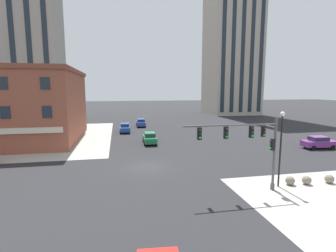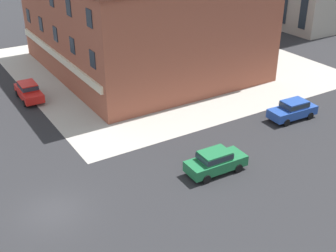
# 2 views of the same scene
# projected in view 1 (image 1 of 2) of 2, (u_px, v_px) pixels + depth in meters

# --- Properties ---
(ground_plane) EXTENTS (320.00, 320.00, 0.00)m
(ground_plane) POSITION_uv_depth(u_px,v_px,m) (147.00, 167.00, 26.34)
(ground_plane) COLOR #262628
(sidewalk_far_corner) EXTENTS (32.00, 32.00, 0.02)m
(sidewalk_far_corner) POSITION_uv_depth(u_px,v_px,m) (12.00, 138.00, 41.90)
(sidewalk_far_corner) COLOR #A8A399
(sidewalk_far_corner) RESTS_ON ground
(traffic_signal_main) EXTENTS (7.55, 2.09, 5.71)m
(traffic_signal_main) POSITION_uv_depth(u_px,v_px,m) (253.00, 142.00, 19.54)
(traffic_signal_main) COLOR #4C4C51
(traffic_signal_main) RESTS_ON ground
(bollard_sphere_curb_a) EXTENTS (0.75, 0.75, 0.75)m
(bollard_sphere_curb_a) POSITION_uv_depth(u_px,v_px,m) (290.00, 181.00, 21.22)
(bollard_sphere_curb_a) COLOR gray
(bollard_sphere_curb_a) RESTS_ON ground
(bollard_sphere_curb_b) EXTENTS (0.75, 0.75, 0.75)m
(bollard_sphere_curb_b) POSITION_uv_depth(u_px,v_px,m) (307.00, 180.00, 21.31)
(bollard_sphere_curb_b) COLOR gray
(bollard_sphere_curb_b) RESTS_ON ground
(bollard_sphere_curb_c) EXTENTS (0.75, 0.75, 0.75)m
(bollard_sphere_curb_c) POSITION_uv_depth(u_px,v_px,m) (329.00, 179.00, 21.61)
(bollard_sphere_curb_c) COLOR gray
(bollard_sphere_curb_c) RESTS_ON ground
(street_lamp_corner_near) EXTENTS (0.36, 0.36, 6.18)m
(street_lamp_corner_near) POSITION_uv_depth(u_px,v_px,m) (281.00, 141.00, 20.38)
(street_lamp_corner_near) COLOR black
(street_lamp_corner_near) RESTS_ON ground
(car_main_southbound_near) EXTENTS (2.00, 4.45, 1.68)m
(car_main_southbound_near) POSITION_uv_depth(u_px,v_px,m) (150.00, 137.00, 37.46)
(car_main_southbound_near) COLOR #1E6B3D
(car_main_southbound_near) RESTS_ON ground
(car_main_southbound_far) EXTENTS (2.06, 4.48, 1.68)m
(car_main_southbound_far) POSITION_uv_depth(u_px,v_px,m) (125.00, 127.00, 47.50)
(car_main_southbound_far) COLOR #23479E
(car_main_southbound_far) RESTS_ON ground
(car_cross_eastbound) EXTENTS (1.96, 4.43, 1.68)m
(car_cross_eastbound) POSITION_uv_depth(u_px,v_px,m) (141.00, 122.00, 54.86)
(car_cross_eastbound) COLOR #23479E
(car_cross_eastbound) RESTS_ON ground
(car_cross_westbound) EXTENTS (4.54, 2.18, 1.68)m
(car_cross_westbound) POSITION_uv_depth(u_px,v_px,m) (319.00, 142.00, 34.25)
(car_cross_westbound) COLOR #7A3389
(car_cross_westbound) RESTS_ON ground
(residential_tower_skyline_right) EXTENTS (15.36, 15.32, 60.42)m
(residential_tower_skyline_right) POSITION_uv_depth(u_px,v_px,m) (233.00, 19.00, 80.62)
(residential_tower_skyline_right) COLOR #B2A899
(residential_tower_skyline_right) RESTS_ON ground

